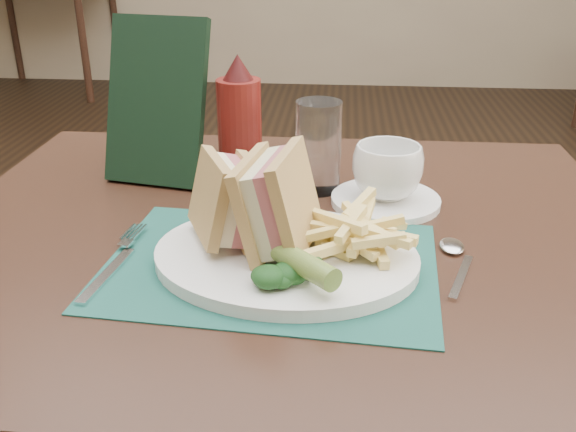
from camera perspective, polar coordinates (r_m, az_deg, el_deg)
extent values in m
plane|color=black|center=(1.66, 1.40, -17.09)|extent=(7.00, 7.00, 0.00)
plane|color=tan|center=(4.86, 4.08, 11.57)|extent=(6.00, 0.00, 6.00)
cube|color=#174C42|center=(0.73, -1.56, -4.39)|extent=(0.39, 0.29, 0.00)
cylinder|color=#5A772D|center=(0.66, 0.60, -3.85)|extent=(0.10, 0.11, 0.03)
cylinder|color=white|center=(0.89, 8.66, 1.38)|extent=(0.16, 0.16, 0.01)
imported|color=white|center=(0.88, 8.83, 3.92)|extent=(0.12, 0.12, 0.07)
cylinder|color=silver|center=(0.91, 2.70, 6.18)|extent=(0.07, 0.07, 0.13)
cube|color=black|center=(0.96, -11.62, 9.93)|extent=(0.16, 0.12, 0.23)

